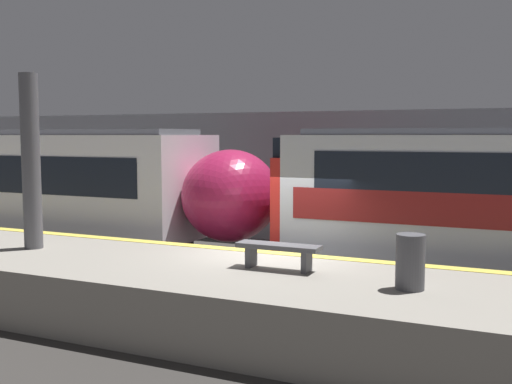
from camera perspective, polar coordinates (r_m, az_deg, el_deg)
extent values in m
plane|color=#33302D|center=(12.42, 1.98, -10.54)|extent=(120.00, 120.00, 0.00)
cube|color=gray|center=(10.70, -1.71, -10.19)|extent=(40.00, 3.57, 1.07)
cube|color=#EAD14C|center=(12.03, 1.72, -5.80)|extent=(40.00, 0.30, 0.01)
cube|color=gray|center=(18.48, 10.07, 1.20)|extent=(50.00, 0.15, 4.16)
cylinder|color=#56565B|center=(13.16, -20.64, 2.72)|extent=(0.37, 0.37, 3.61)
ellipsoid|color=#B21E4C|center=(15.30, -2.44, -0.35)|extent=(2.42, 2.73, 2.36)
sphere|color=#F2EFCC|center=(14.95, 0.82, -2.11)|extent=(0.20, 0.20, 0.20)
cube|color=red|center=(14.58, 4.02, -0.98)|extent=(0.25, 2.91, 2.25)
cube|color=black|center=(14.50, 4.05, 3.44)|extent=(0.25, 2.61, 0.90)
sphere|color=#EA4C42|center=(14.07, 2.47, -2.82)|extent=(0.18, 0.18, 0.18)
sphere|color=#EA4C42|center=(15.30, 4.33, -2.16)|extent=(0.18, 0.18, 0.18)
cube|color=#4C4C51|center=(10.76, -0.46, -6.05)|extent=(0.10, 0.32, 0.41)
cube|color=#4C4C51|center=(10.37, 4.85, -6.51)|extent=(0.10, 0.32, 0.41)
cube|color=#4C4C51|center=(10.51, 2.15, -5.19)|extent=(1.50, 0.40, 0.08)
cylinder|color=#4C4C51|center=(9.46, 14.48, -6.46)|extent=(0.44, 0.44, 0.85)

